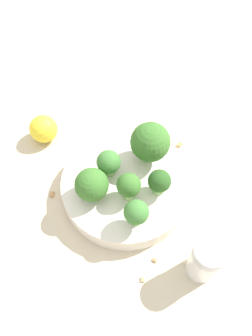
{
  "coord_description": "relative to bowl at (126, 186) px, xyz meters",
  "views": [
    {
      "loc": [
        -0.08,
        0.23,
        0.44
      ],
      "look_at": [
        0.0,
        0.0,
        0.07
      ],
      "focal_mm": 35.0,
      "sensor_mm": 36.0,
      "label": 1
    }
  ],
  "objects": [
    {
      "name": "pepper_shaker",
      "position": [
        -0.13,
        0.08,
        0.02
      ],
      "size": [
        0.04,
        0.04,
        0.07
      ],
      "color": "silver",
      "rests_on": "ground_plane"
    },
    {
      "name": "broccoli_floret_4",
      "position": [
        0.04,
        0.04,
        0.04
      ],
      "size": [
        0.05,
        0.05,
        0.05
      ],
      "color": "#8EB770",
      "rests_on": "bowl"
    },
    {
      "name": "broccoli_floret_1",
      "position": [
        0.03,
        -0.01,
        0.04
      ],
      "size": [
        0.04,
        0.04,
        0.05
      ],
      "color": "#8EB770",
      "rests_on": "bowl"
    },
    {
      "name": "almond_crumb_2",
      "position": [
        -0.06,
        -0.11,
        -0.01
      ],
      "size": [
        0.01,
        0.01,
        0.01
      ],
      "primitive_type": "cube",
      "rotation": [
        0.0,
        0.0,
        1.15
      ],
      "color": "#AD7F4C",
      "rests_on": "ground_plane"
    },
    {
      "name": "lemon_wedge",
      "position": [
        0.16,
        -0.05,
        0.01
      ],
      "size": [
        0.05,
        0.05,
        0.05
      ],
      "primitive_type": "sphere",
      "color": "yellow",
      "rests_on": "ground_plane"
    },
    {
      "name": "broccoli_floret_0",
      "position": [
        -0.05,
        0.0,
        0.04
      ],
      "size": [
        0.03,
        0.03,
        0.04
      ],
      "color": "#84AD66",
      "rests_on": "bowl"
    },
    {
      "name": "broccoli_floret_2",
      "position": [
        -0.02,
        -0.05,
        0.05
      ],
      "size": [
        0.06,
        0.06,
        0.07
      ],
      "color": "#84AD66",
      "rests_on": "bowl"
    },
    {
      "name": "almond_crumb_4",
      "position": [
        0.1,
        0.04,
        -0.01
      ],
      "size": [
        0.01,
        0.01,
        0.01
      ],
      "primitive_type": "cube",
      "rotation": [
        0.0,
        0.0,
        1.8
      ],
      "color": "#AD7F4C",
      "rests_on": "ground_plane"
    },
    {
      "name": "almond_crumb_1",
      "position": [
        -0.06,
        0.12,
        -0.01
      ],
      "size": [
        0.01,
        0.01,
        0.01
      ],
      "primitive_type": "cube",
      "rotation": [
        0.0,
        0.0,
        5.14
      ],
      "color": "tan",
      "rests_on": "ground_plane"
    },
    {
      "name": "ground_plane",
      "position": [
        0.0,
        0.0,
        -0.02
      ],
      "size": [
        3.0,
        3.0,
        0.0
      ],
      "primitive_type": "plane",
      "color": "beige"
    },
    {
      "name": "almond_crumb_0",
      "position": [
        -0.07,
        0.09,
        -0.01
      ],
      "size": [
        0.01,
        0.01,
        0.01
      ],
      "primitive_type": "cube",
      "rotation": [
        0.0,
        0.0,
        2.96
      ],
      "color": "olive",
      "rests_on": "ground_plane"
    },
    {
      "name": "almond_crumb_3",
      "position": [
        -0.12,
        0.07,
        -0.01
      ],
      "size": [
        0.01,
        0.01,
        0.01
      ],
      "primitive_type": "cube",
      "rotation": [
        0.0,
        0.0,
        4.07
      ],
      "color": "olive",
      "rests_on": "ground_plane"
    },
    {
      "name": "bowl",
      "position": [
        0.0,
        0.0,
        0.0
      ],
      "size": [
        0.19,
        0.19,
        0.03
      ],
      "primitive_type": "cylinder",
      "color": "silver",
      "rests_on": "ground_plane"
    },
    {
      "name": "broccoli_floret_5",
      "position": [
        -0.03,
        0.06,
        0.05
      ],
      "size": [
        0.03,
        0.03,
        0.05
      ],
      "color": "#84AD66",
      "rests_on": "bowl"
    },
    {
      "name": "broccoli_floret_3",
      "position": [
        -0.01,
        0.02,
        0.04
      ],
      "size": [
        0.03,
        0.03,
        0.05
      ],
      "color": "#84AD66",
      "rests_on": "bowl"
    }
  ]
}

